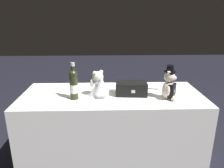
{
  "coord_description": "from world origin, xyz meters",
  "views": [
    {
      "loc": [
        -0.06,
        -1.89,
        1.46
      ],
      "look_at": [
        0.0,
        0.0,
        0.84
      ],
      "focal_mm": 34.37,
      "sensor_mm": 36.0,
      "label": 1
    }
  ],
  "objects": [
    {
      "name": "gift_case_black",
      "position": [
        0.18,
        -0.01,
        0.8
      ],
      "size": [
        0.3,
        0.2,
        0.12
      ],
      "color": "black",
      "rests_on": "reception_table"
    },
    {
      "name": "teddy_bear_groom",
      "position": [
        0.5,
        -0.14,
        0.86
      ],
      "size": [
        0.15,
        0.14,
        0.31
      ],
      "color": "beige",
      "rests_on": "reception_table"
    },
    {
      "name": "teddy_bear_bride",
      "position": [
        -0.12,
        -0.05,
        0.84
      ],
      "size": [
        0.23,
        0.24,
        0.24
      ],
      "color": "white",
      "rests_on": "reception_table"
    },
    {
      "name": "signing_pen",
      "position": [
        0.4,
        0.12,
        0.74
      ],
      "size": [
        0.13,
        0.03,
        0.01
      ],
      "color": "black",
      "rests_on": "reception_table"
    },
    {
      "name": "champagne_bottle",
      "position": [
        -0.34,
        -0.11,
        0.88
      ],
      "size": [
        0.07,
        0.07,
        0.33
      ],
      "color": "#283019",
      "rests_on": "reception_table"
    },
    {
      "name": "reception_table",
      "position": [
        0.0,
        0.0,
        0.37
      ],
      "size": [
        1.7,
        0.71,
        0.74
      ],
      "primitive_type": "cube",
      "color": "white",
      "rests_on": "ground_plane"
    },
    {
      "name": "ground_plane",
      "position": [
        0.0,
        0.0,
        0.0
      ],
      "size": [
        12.0,
        12.0,
        0.0
      ],
      "primitive_type": "plane",
      "color": "black"
    }
  ]
}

